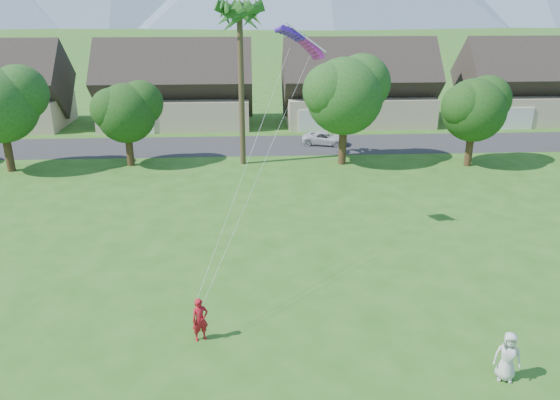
{
  "coord_description": "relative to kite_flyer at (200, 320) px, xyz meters",
  "views": [
    {
      "loc": [
        -1.3,
        -14.08,
        12.98
      ],
      "look_at": [
        0.0,
        10.0,
        3.8
      ],
      "focal_mm": 35.0,
      "sensor_mm": 36.0,
      "label": 1
    }
  ],
  "objects": [
    {
      "name": "street",
      "position": [
        3.46,
        29.52,
        -0.9
      ],
      "size": [
        90.0,
        7.0,
        0.01
      ],
      "primitive_type": "cube",
      "color": "#2D2D30",
      "rests_on": "ground"
    },
    {
      "name": "fan_palm",
      "position": [
        1.46,
        24.02,
        10.89
      ],
      "size": [
        3.0,
        3.0,
        13.8
      ],
      "color": "#4C3D26",
      "rests_on": "ground"
    },
    {
      "name": "kite_flyer",
      "position": [
        0.0,
        0.0,
        0.0
      ],
      "size": [
        0.78,
        0.65,
        1.82
      ],
      "primitive_type": "imported",
      "rotation": [
        0.0,
        0.0,
        0.38
      ],
      "color": "#B31420",
      "rests_on": "ground"
    },
    {
      "name": "houses_row",
      "position": [
        3.95,
        38.51,
        2.53
      ],
      "size": [
        72.75,
        8.19,
        8.86
      ],
      "color": "beige",
      "rests_on": "ground"
    },
    {
      "name": "tree_row",
      "position": [
        2.32,
        23.43,
        3.98
      ],
      "size": [
        62.27,
        6.67,
        8.45
      ],
      "color": "#47301C",
      "rests_on": "ground"
    },
    {
      "name": "parked_car",
      "position": [
        8.88,
        29.52,
        -0.33
      ],
      "size": [
        4.49,
        2.93,
        1.15
      ],
      "primitive_type": "imported",
      "rotation": [
        0.0,
        0.0,
        1.3
      ],
      "color": "silver",
      "rests_on": "ground"
    },
    {
      "name": "watcher",
      "position": [
        11.06,
        -2.99,
        0.04
      ],
      "size": [
        1.07,
        0.87,
        1.9
      ],
      "primitive_type": "imported",
      "rotation": [
        0.0,
        0.0,
        -0.32
      ],
      "color": "silver",
      "rests_on": "ground"
    },
    {
      "name": "parafoil_kite",
      "position": [
        4.79,
        9.91,
        9.87
      ],
      "size": [
        2.79,
        1.2,
        0.5
      ],
      "rotation": [
        0.0,
        0.0,
        0.16
      ],
      "color": "#4619BB",
      "rests_on": "ground"
    }
  ]
}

